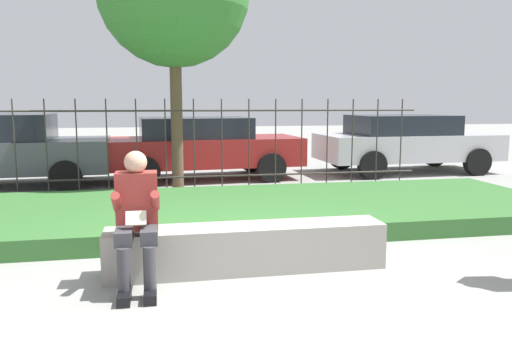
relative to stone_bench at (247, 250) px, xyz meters
The scene contains 7 objects.
ground_plane 0.21m from the stone_bench, ahead, with size 60.00×60.00×0.00m, color gray.
stone_bench is the anchor object (origin of this frame).
person_seated_reader 1.21m from the stone_bench, 166.14° to the right, with size 0.42×0.73×1.27m.
grass_berm 2.25m from the stone_bench, 89.81° to the left, with size 10.11×3.09×0.24m.
iron_fence 4.28m from the stone_bench, 89.90° to the left, with size 8.11×0.03×1.77m.
car_parked_center 6.26m from the stone_bench, 89.62° to the left, with size 4.41×2.16×1.37m.
car_parked_right 8.16m from the stone_bench, 51.75° to the left, with size 4.34×2.08×1.40m.
Camera 1 is at (-0.85, -4.87, 1.71)m, focal length 35.00 mm.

